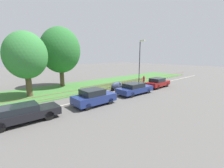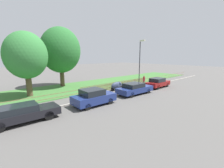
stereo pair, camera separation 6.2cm
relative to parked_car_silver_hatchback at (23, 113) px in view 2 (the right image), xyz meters
The scene contains 13 objects.
ground_plane 12.39m from the parked_car_silver_hatchback, ahead, with size 120.00×120.00×0.00m, color #565451.
kerb_stone 12.40m from the parked_car_silver_hatchback, ahead, with size 43.37×0.20×0.12m, color #9E998E.
grass_strip 14.57m from the parked_car_silver_hatchback, 32.19° to the left, with size 43.37×8.20×0.01m, color #3D7033.
park_fence 12.85m from the parked_car_silver_hatchback, 16.58° to the left, with size 43.37×0.05×0.91m.
parked_car_silver_hatchback is the anchor object (origin of this frame).
parked_car_black_saloon 5.66m from the parked_car_silver_hatchback, ahead, with size 3.91×1.91×1.49m.
parked_car_navy_estate 11.47m from the parked_car_silver_hatchback, ahead, with size 4.65×1.98×1.32m.
parked_car_red_compact 16.85m from the parked_car_silver_hatchback, ahead, with size 4.19×1.79×1.35m.
covered_motorcycle 11.60m from the parked_car_silver_hatchback, 13.43° to the left, with size 1.93×0.73×1.10m.
tree_behind_motorcycle 8.31m from the parked_car_silver_hatchback, 73.49° to the left, with size 4.35×4.35×6.96m.
tree_mid_park 13.20m from the parked_car_silver_hatchback, 54.48° to the left, with size 5.58×5.58×8.41m.
pedestrian_near_fence 16.11m from the parked_car_silver_hatchback, ahead, with size 0.44×0.44×1.59m.
street_lamp 15.27m from the parked_car_silver_hatchback, ahead, with size 0.20×0.79×6.49m.
Camera 2 is at (-14.16, -12.24, 4.41)m, focal length 24.00 mm.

